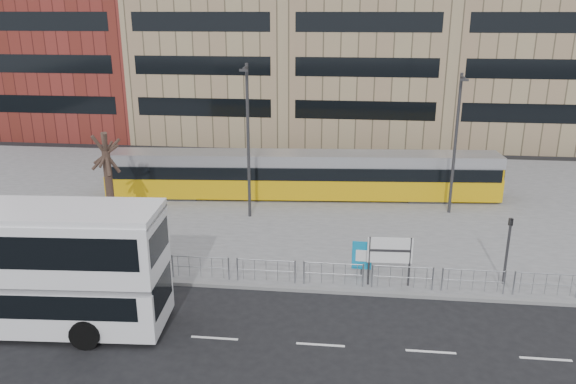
# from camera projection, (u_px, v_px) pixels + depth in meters

# --- Properties ---
(ground) EXTENTS (120.00, 120.00, 0.00)m
(ground) POSITION_uv_depth(u_px,v_px,m) (280.00, 291.00, 24.72)
(ground) COLOR black
(ground) RESTS_ON ground
(plaza) EXTENTS (64.00, 24.00, 0.15)m
(plaza) POSITION_uv_depth(u_px,v_px,m) (303.00, 201.00, 36.03)
(plaza) COLOR slate
(plaza) RESTS_ON ground
(kerb) EXTENTS (64.00, 0.25, 0.17)m
(kerb) POSITION_uv_depth(u_px,v_px,m) (280.00, 289.00, 24.74)
(kerb) COLOR gray
(kerb) RESTS_ON ground
(pedestrian_barrier) EXTENTS (32.07, 0.07, 1.10)m
(pedestrian_barrier) POSITION_uv_depth(u_px,v_px,m) (327.00, 268.00, 24.68)
(pedestrian_barrier) COLOR #989BA0
(pedestrian_barrier) RESTS_ON plaza
(road_markings) EXTENTS (62.00, 0.12, 0.01)m
(road_markings) POSITION_uv_depth(u_px,v_px,m) (294.00, 343.00, 20.83)
(road_markings) COLOR white
(road_markings) RESTS_ON ground
(double_decker_bus) EXTENTS (12.45, 3.71, 4.92)m
(double_decker_bus) POSITION_uv_depth(u_px,v_px,m) (1.00, 263.00, 21.22)
(double_decker_bus) COLOR white
(double_decker_bus) RESTS_ON ground
(tram) EXTENTS (25.21, 4.36, 2.96)m
(tram) POSITION_uv_depth(u_px,v_px,m) (302.00, 175.00, 36.16)
(tram) COLOR #D19F0B
(tram) RESTS_ON plaza
(station_sign) EXTENTS (1.96, 0.18, 2.26)m
(station_sign) POSITION_uv_depth(u_px,v_px,m) (390.00, 253.00, 24.44)
(station_sign) COLOR #2D2D30
(station_sign) RESTS_ON plaza
(ad_panel) EXTENTS (0.90, 0.11, 1.68)m
(ad_panel) POSITION_uv_depth(u_px,v_px,m) (362.00, 256.00, 25.49)
(ad_panel) COLOR #2D2D30
(ad_panel) RESTS_ON plaza
(pedestrian) EXTENTS (0.64, 0.79, 1.88)m
(pedestrian) POSITION_uv_depth(u_px,v_px,m) (72.00, 241.00, 27.26)
(pedestrian) COLOR black
(pedestrian) RESTS_ON plaza
(traffic_light_west) EXTENTS (0.17, 0.20, 3.10)m
(traffic_light_west) POSITION_uv_depth(u_px,v_px,m) (125.00, 229.00, 25.95)
(traffic_light_west) COLOR #2D2D30
(traffic_light_west) RESTS_ON plaza
(traffic_light_east) EXTENTS (0.21, 0.24, 3.10)m
(traffic_light_east) POSITION_uv_depth(u_px,v_px,m) (508.00, 243.00, 24.45)
(traffic_light_east) COLOR #2D2D30
(traffic_light_east) RESTS_ON plaza
(lamp_post_west) EXTENTS (0.45, 1.04, 8.88)m
(lamp_post_west) POSITION_uv_depth(u_px,v_px,m) (248.00, 137.00, 31.65)
(lamp_post_west) COLOR #2D2D30
(lamp_post_west) RESTS_ON plaza
(lamp_post_east) EXTENTS (0.45, 1.04, 8.28)m
(lamp_post_east) POSITION_uv_depth(u_px,v_px,m) (456.00, 139.00, 32.37)
(lamp_post_east) COLOR #2D2D30
(lamp_post_east) RESTS_ON plaza
(bare_tree) EXTENTS (4.21, 4.21, 7.50)m
(bare_tree) POSITION_uv_depth(u_px,v_px,m) (103.00, 129.00, 30.08)
(bare_tree) COLOR #31221B
(bare_tree) RESTS_ON plaza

